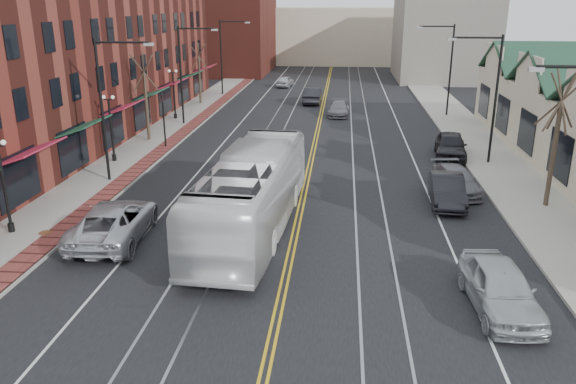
% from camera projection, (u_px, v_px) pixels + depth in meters
% --- Properties ---
extents(ground, '(160.00, 160.00, 0.00)m').
position_uv_depth(ground, '(269.00, 356.00, 16.78)').
color(ground, black).
rests_on(ground, ground).
extents(sidewalk_left, '(4.00, 120.00, 0.15)m').
position_uv_depth(sidewalk_left, '(127.00, 162.00, 36.70)').
color(sidewalk_left, gray).
rests_on(sidewalk_left, ground).
extents(sidewalk_right, '(4.00, 120.00, 0.15)m').
position_uv_depth(sidewalk_right, '(504.00, 172.00, 34.49)').
color(sidewalk_right, gray).
rests_on(sidewalk_right, ground).
extents(building_left, '(10.00, 50.00, 11.00)m').
position_uv_depth(building_left, '(64.00, 65.00, 42.18)').
color(building_left, maroon).
rests_on(building_left, ground).
extents(backdrop_left, '(14.00, 18.00, 14.00)m').
position_uv_depth(backdrop_left, '(222.00, 23.00, 81.92)').
color(backdrop_left, maroon).
rests_on(backdrop_left, ground).
extents(backdrop_mid, '(22.00, 14.00, 9.00)m').
position_uv_depth(backdrop_mid, '(333.00, 35.00, 95.39)').
color(backdrop_mid, '#BBA990').
rests_on(backdrop_mid, ground).
extents(backdrop_right, '(12.00, 16.00, 11.00)m').
position_uv_depth(backdrop_right, '(443.00, 37.00, 74.85)').
color(backdrop_right, slate).
rests_on(backdrop_right, ground).
extents(streetlight_l_1, '(3.33, 0.25, 8.00)m').
position_uv_depth(streetlight_l_1, '(108.00, 96.00, 31.24)').
color(streetlight_l_1, black).
rests_on(streetlight_l_1, sidewalk_left).
extents(streetlight_l_2, '(3.33, 0.25, 8.00)m').
position_uv_depth(streetlight_l_2, '(186.00, 65.00, 46.31)').
color(streetlight_l_2, black).
rests_on(streetlight_l_2, sidewalk_left).
extents(streetlight_l_3, '(3.33, 0.25, 8.00)m').
position_uv_depth(streetlight_l_3, '(225.00, 49.00, 61.38)').
color(streetlight_l_3, black).
rests_on(streetlight_l_3, sidewalk_left).
extents(streetlight_r_1, '(3.33, 0.25, 8.00)m').
position_uv_depth(streetlight_r_1, '(490.00, 86.00, 34.86)').
color(streetlight_r_1, black).
rests_on(streetlight_r_1, sidewalk_right).
extents(streetlight_r_2, '(3.33, 0.25, 8.00)m').
position_uv_depth(streetlight_r_2, '(446.00, 61.00, 49.94)').
color(streetlight_r_2, black).
rests_on(streetlight_r_2, sidewalk_right).
extents(lamppost_l_1, '(0.84, 0.28, 4.27)m').
position_uv_depth(lamppost_l_1, '(5.00, 189.00, 24.78)').
color(lamppost_l_1, black).
rests_on(lamppost_l_1, sidewalk_left).
extents(lamppost_l_2, '(0.84, 0.28, 4.27)m').
position_uv_depth(lamppost_l_2, '(111.00, 130.00, 36.08)').
color(lamppost_l_2, black).
rests_on(lamppost_l_2, sidewalk_left).
extents(lamppost_l_3, '(0.84, 0.28, 4.27)m').
position_uv_depth(lamppost_l_3, '(174.00, 95.00, 49.27)').
color(lamppost_l_3, black).
rests_on(lamppost_l_3, sidewalk_left).
extents(tree_left_near, '(1.78, 1.37, 6.48)m').
position_uv_depth(tree_left_near, '(146.00, 95.00, 41.29)').
color(tree_left_near, '#382B21').
rests_on(tree_left_near, sidewalk_left).
extents(tree_left_far, '(1.66, 1.28, 6.02)m').
position_uv_depth(tree_left_far, '(199.00, 72.00, 56.43)').
color(tree_left_far, '#382B21').
rests_on(tree_left_far, sidewalk_left).
extents(tree_right_mid, '(1.90, 1.46, 6.93)m').
position_uv_depth(tree_right_mid, '(556.00, 136.00, 27.61)').
color(tree_right_mid, '#382B21').
rests_on(tree_right_mid, sidewalk_right).
extents(manhole_far, '(0.60, 0.60, 0.02)m').
position_uv_depth(manhole_far, '(46.00, 233.00, 25.30)').
color(manhole_far, '#592D19').
rests_on(manhole_far, sidewalk_left).
extents(traffic_signal, '(0.18, 0.15, 3.80)m').
position_uv_depth(traffic_signal, '(164.00, 116.00, 39.60)').
color(traffic_signal, black).
rests_on(traffic_signal, sidewalk_left).
extents(transit_bus, '(3.94, 13.30, 3.66)m').
position_uv_depth(transit_bus, '(252.00, 193.00, 25.39)').
color(transit_bus, white).
rests_on(transit_bus, ground).
extents(parked_suv, '(3.20, 6.23, 1.68)m').
position_uv_depth(parked_suv, '(114.00, 222.00, 24.73)').
color(parked_suv, '#BBBBC3').
rests_on(parked_suv, ground).
extents(parked_car_a, '(2.28, 5.00, 1.66)m').
position_uv_depth(parked_car_a, '(500.00, 288.00, 19.05)').
color(parked_car_a, '#AFB3B7').
rests_on(parked_car_a, ground).
extents(parked_car_b, '(1.89, 4.73, 1.53)m').
position_uv_depth(parked_car_b, '(447.00, 190.00, 29.09)').
color(parked_car_b, black).
rests_on(parked_car_b, ground).
extents(parked_car_c, '(2.49, 4.91, 1.37)m').
position_uv_depth(parked_car_c, '(455.00, 180.00, 30.95)').
color(parked_car_c, slate).
rests_on(parked_car_c, ground).
extents(parked_car_d, '(2.61, 5.17, 1.69)m').
position_uv_depth(parked_car_d, '(451.00, 145.00, 37.73)').
color(parked_car_d, black).
rests_on(parked_car_d, ground).
extents(distant_car_left, '(1.81, 5.00, 1.64)m').
position_uv_depth(distant_car_left, '(313.00, 95.00, 57.81)').
color(distant_car_left, black).
rests_on(distant_car_left, ground).
extents(distant_car_right, '(2.02, 4.57, 1.30)m').
position_uv_depth(distant_car_right, '(339.00, 109.00, 51.71)').
color(distant_car_right, slate).
rests_on(distant_car_right, ground).
extents(distant_car_far, '(2.10, 4.16, 1.36)m').
position_uv_depth(distant_car_far, '(285.00, 81.00, 69.00)').
color(distant_car_far, silver).
rests_on(distant_car_far, ground).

